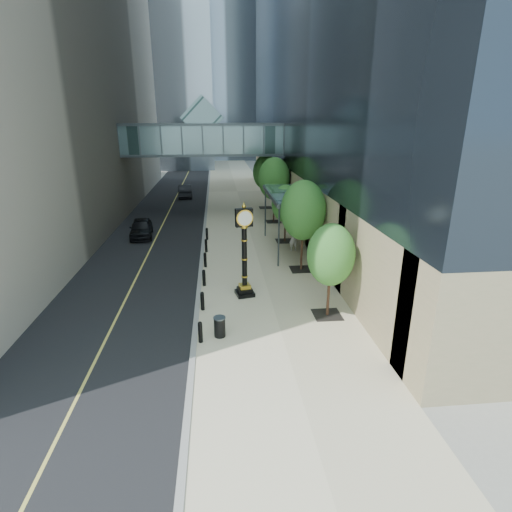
% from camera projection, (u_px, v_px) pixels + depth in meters
% --- Properties ---
extents(ground, '(320.00, 320.00, 0.00)m').
position_uv_depth(ground, '(263.00, 352.00, 17.11)').
color(ground, gray).
rests_on(ground, ground).
extents(road, '(8.00, 180.00, 0.02)m').
position_uv_depth(road, '(178.00, 193.00, 54.10)').
color(road, black).
rests_on(road, ground).
extents(sidewalk, '(8.00, 180.00, 0.06)m').
position_uv_depth(sidewalk, '(237.00, 192.00, 54.84)').
color(sidewalk, beige).
rests_on(sidewalk, ground).
extents(curb, '(0.25, 180.00, 0.07)m').
position_uv_depth(curb, '(208.00, 192.00, 54.46)').
color(curb, gray).
rests_on(curb, ground).
extents(distant_tower_c, '(22.00, 22.00, 65.00)m').
position_uv_depth(distant_tower_c, '(198.00, 37.00, 118.91)').
color(distant_tower_c, '#90A2B6').
rests_on(distant_tower_c, ground).
extents(skywalk, '(17.00, 4.20, 5.80)m').
position_uv_depth(skywalk, '(203.00, 137.00, 40.67)').
color(skywalk, '#487373').
rests_on(skywalk, ground).
extents(entrance_canopy, '(3.00, 8.00, 4.38)m').
position_uv_depth(entrance_canopy, '(289.00, 195.00, 29.24)').
color(entrance_canopy, '#383F44').
rests_on(entrance_canopy, ground).
extents(bollard_row, '(0.20, 16.20, 0.90)m').
position_uv_depth(bollard_row, '(205.00, 269.00, 25.16)').
color(bollard_row, black).
rests_on(bollard_row, sidewalk).
extents(street_trees, '(2.98, 28.57, 6.12)m').
position_uv_depth(street_trees, '(283.00, 191.00, 32.73)').
color(street_trees, black).
rests_on(street_trees, sidewalk).
extents(street_clock, '(1.14, 1.14, 5.18)m').
position_uv_depth(street_clock, '(244.00, 257.00, 21.81)').
color(street_clock, black).
rests_on(street_clock, sidewalk).
extents(trash_bin, '(0.58, 0.58, 0.90)m').
position_uv_depth(trash_bin, '(220.00, 327.00, 18.12)').
color(trash_bin, black).
rests_on(trash_bin, sidewalk).
extents(pedestrian, '(0.80, 0.62, 1.94)m').
position_uv_depth(pedestrian, '(294.00, 238.00, 29.81)').
color(pedestrian, '#AFA8A0').
rests_on(pedestrian, sidewalk).
extents(car_near, '(2.28, 4.61, 1.51)m').
position_uv_depth(car_near, '(141.00, 228.00, 33.63)').
color(car_near, black).
rests_on(car_near, road).
extents(car_far, '(2.03, 4.87, 1.57)m').
position_uv_depth(car_far, '(185.00, 191.00, 50.86)').
color(car_far, black).
rests_on(car_far, road).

